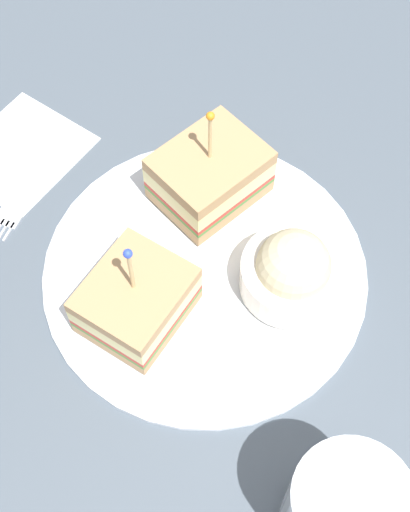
# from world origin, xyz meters

# --- Properties ---
(ground_plane) EXTENTS (1.02, 1.02, 0.02)m
(ground_plane) POSITION_xyz_m (0.00, 0.00, -0.01)
(ground_plane) COLOR #4C5660
(plate) EXTENTS (0.27, 0.27, 0.01)m
(plate) POSITION_xyz_m (0.00, 0.00, 0.00)
(plate) COLOR white
(plate) RESTS_ON ground_plane
(sandwich_half_front) EXTENTS (0.08, 0.09, 0.11)m
(sandwich_half_front) POSITION_xyz_m (0.06, -0.05, 0.03)
(sandwich_half_front) COLOR tan
(sandwich_half_front) RESTS_ON plate
(sandwich_half_back) EXTENTS (0.09, 0.10, 0.10)m
(sandwich_half_back) POSITION_xyz_m (-0.00, 0.07, 0.03)
(sandwich_half_back) COLOR tan
(sandwich_half_back) RESTS_ON plate
(coleslaw_bowl) EXTENTS (0.08, 0.08, 0.06)m
(coleslaw_bowl) POSITION_xyz_m (-0.05, -0.05, 0.03)
(coleslaw_bowl) COLOR silver
(coleslaw_bowl) RESTS_ON plate
(napkin) EXTENTS (0.13, 0.14, 0.00)m
(napkin) POSITION_xyz_m (0.21, 0.06, 0.00)
(napkin) COLOR white
(napkin) RESTS_ON ground_plane
(fork) EXTENTS (0.08, 0.12, 0.00)m
(fork) POSITION_xyz_m (0.16, 0.08, 0.00)
(fork) COLOR silver
(fork) RESTS_ON ground_plane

